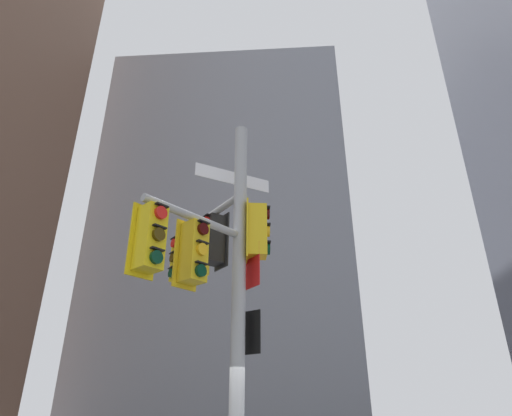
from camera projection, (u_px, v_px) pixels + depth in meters
building_mid_block at (232, 256)px, 37.27m from camera, size 17.59×17.59×28.33m
signal_pole_assembly at (212, 265)px, 8.12m from camera, size 2.36×3.93×7.13m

